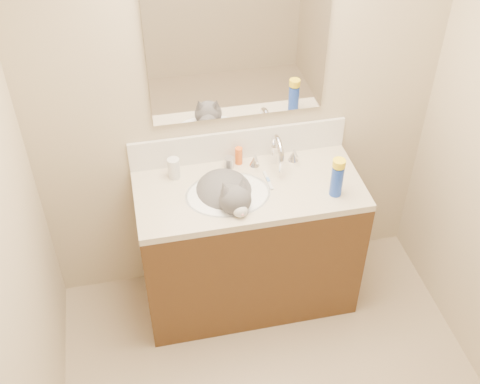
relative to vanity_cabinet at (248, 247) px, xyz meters
name	(u,v)px	position (x,y,z in m)	size (l,w,h in m)	color
room_shell	(315,228)	(0.00, -0.97, 1.08)	(2.24, 2.54, 2.52)	#BEAC8D
vanity_cabinet	(248,247)	(0.00, 0.00, 0.00)	(1.20, 0.55, 0.82)	#462A13
counter_slab	(249,190)	(0.00, 0.00, 0.43)	(1.20, 0.55, 0.04)	beige
basin	(228,204)	(-0.12, -0.03, 0.38)	(0.45, 0.36, 0.14)	white
faucet	(276,154)	(0.18, 0.14, 0.54)	(0.28, 0.20, 0.21)	silver
cat	(227,196)	(-0.13, -0.02, 0.43)	(0.40, 0.46, 0.33)	#4C4A4C
backsplash	(239,144)	(0.00, 0.26, 0.54)	(1.20, 0.02, 0.18)	silver
mirror	(239,46)	(0.00, 0.26, 1.13)	(0.90, 0.02, 0.80)	white
pill_bottle	(174,168)	(-0.37, 0.17, 0.51)	(0.06, 0.06, 0.12)	silver
pill_label	(174,170)	(-0.37, 0.17, 0.50)	(0.06, 0.06, 0.04)	orange
silver_jar	(229,163)	(-0.07, 0.19, 0.48)	(0.05, 0.05, 0.06)	#B7B7BC
amber_bottle	(239,156)	(-0.01, 0.21, 0.50)	(0.04, 0.04, 0.10)	orange
toothbrush	(268,181)	(0.11, 0.03, 0.46)	(0.02, 0.15, 0.01)	silver
toothbrush_head	(268,180)	(0.11, 0.03, 0.46)	(0.02, 0.03, 0.02)	#6894DE
spray_can	(337,181)	(0.42, -0.14, 0.54)	(0.06, 0.06, 0.17)	#1B40BD
spray_cap	(339,163)	(0.42, -0.14, 0.65)	(0.07, 0.07, 0.04)	yellow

